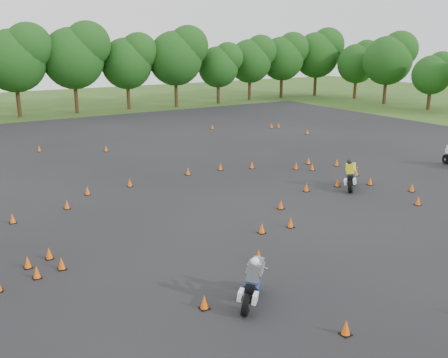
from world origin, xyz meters
TOP-DOWN VIEW (x-y plane):
  - ground at (0.00, 0.00)m, footprint 140.00×140.00m
  - asphalt_pad at (0.00, 6.00)m, footprint 62.00×62.00m
  - treeline at (2.63, 35.31)m, footprint 86.63×32.37m
  - traffic_cones at (0.06, 5.80)m, footprint 35.71×32.77m
  - rider_grey at (-4.86, -5.41)m, footprint 2.07×2.01m
  - rider_yellow at (7.36, 1.97)m, footprint 2.23×1.97m

SIDE VIEW (x-z plane):
  - ground at x=0.00m, z-range 0.00..0.00m
  - asphalt_pad at x=0.00m, z-range 0.01..0.01m
  - traffic_cones at x=0.06m, z-range 0.01..0.46m
  - rider_grey at x=-4.86m, z-range 0.00..1.71m
  - rider_yellow at x=7.36m, z-range 0.00..1.77m
  - treeline at x=2.63m, z-range -0.72..9.98m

